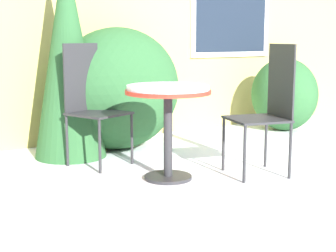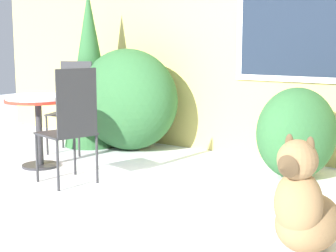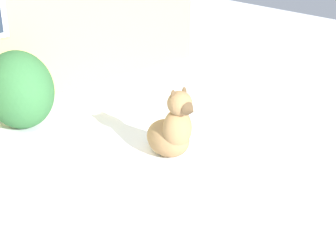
{
  "view_description": "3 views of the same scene",
  "coord_description": "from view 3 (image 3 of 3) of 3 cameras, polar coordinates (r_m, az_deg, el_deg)",
  "views": [
    {
      "loc": [
        -3.59,
        -2.82,
        1.1
      ],
      "look_at": [
        -1.52,
        0.48,
        0.42
      ],
      "focal_mm": 55.0,
      "sensor_mm": 36.0,
      "label": 1
    },
    {
      "loc": [
        2.52,
        -2.96,
        1.26
      ],
      "look_at": [
        0.0,
        0.6,
        0.55
      ],
      "focal_mm": 55.0,
      "sensor_mm": 36.0,
      "label": 2
    },
    {
      "loc": [
        -1.58,
        -3.32,
        2.36
      ],
      "look_at": [
        1.49,
        -0.02,
        0.31
      ],
      "focal_mm": 55.0,
      "sensor_mm": 36.0,
      "label": 3
    }
  ],
  "objects": [
    {
      "name": "dog",
      "position": [
        4.92,
        0.44,
        -0.57
      ],
      "size": [
        0.42,
        0.72,
        0.74
      ],
      "rotation": [
        0.0,
        0.0,
        -0.1
      ],
      "color": "#937047",
      "rests_on": "ground_plane"
    },
    {
      "name": "shrub_middle",
      "position": [
        5.76,
        -16.17,
        3.88
      ],
      "size": [
        0.72,
        0.84,
        0.85
      ],
      "color": "#2D6033",
      "rests_on": "ground_plane"
    },
    {
      "name": "ground_plane",
      "position": [
        4.37,
        -14.84,
        -9.12
      ],
      "size": [
        16.0,
        16.0,
        0.0
      ],
      "primitive_type": "plane",
      "color": "white"
    }
  ]
}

